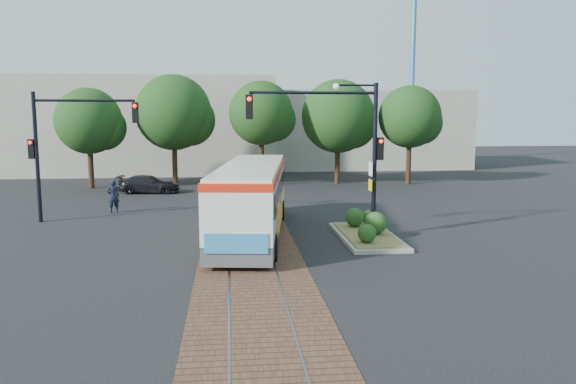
{
  "coord_description": "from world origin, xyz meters",
  "views": [
    {
      "loc": [
        -0.67,
        -22.77,
        5.02
      ],
      "look_at": [
        1.84,
        1.44,
        1.6
      ],
      "focal_mm": 35.0,
      "sensor_mm": 36.0,
      "label": 1
    }
  ],
  "objects_px": {
    "signal_pole_left": "(61,139)",
    "officer": "(113,196)",
    "parked_car": "(149,184)",
    "signal_pole_main": "(345,135)",
    "traffic_island": "(367,230)",
    "city_bus": "(252,196)"
  },
  "relations": [
    {
      "from": "city_bus",
      "to": "traffic_island",
      "type": "height_order",
      "value": "city_bus"
    },
    {
      "from": "signal_pole_left",
      "to": "officer",
      "type": "xyz_separation_m",
      "value": [
        1.77,
        2.15,
        -3.02
      ]
    },
    {
      "from": "traffic_island",
      "to": "parked_car",
      "type": "height_order",
      "value": "traffic_island"
    },
    {
      "from": "signal_pole_left",
      "to": "parked_car",
      "type": "height_order",
      "value": "signal_pole_left"
    },
    {
      "from": "parked_car",
      "to": "signal_pole_left",
      "type": "bearing_deg",
      "value": 169.05
    },
    {
      "from": "city_bus",
      "to": "parked_car",
      "type": "height_order",
      "value": "city_bus"
    },
    {
      "from": "city_bus",
      "to": "traffic_island",
      "type": "relative_size",
      "value": 2.17
    },
    {
      "from": "city_bus",
      "to": "parked_car",
      "type": "distance_m",
      "value": 14.57
    },
    {
      "from": "signal_pole_left",
      "to": "officer",
      "type": "height_order",
      "value": "signal_pole_left"
    },
    {
      "from": "traffic_island",
      "to": "signal_pole_main",
      "type": "height_order",
      "value": "signal_pole_main"
    },
    {
      "from": "signal_pole_left",
      "to": "parked_car",
      "type": "bearing_deg",
      "value": 74.64
    },
    {
      "from": "signal_pole_main",
      "to": "signal_pole_left",
      "type": "relative_size",
      "value": 1.0
    },
    {
      "from": "city_bus",
      "to": "parked_car",
      "type": "bearing_deg",
      "value": 121.85
    },
    {
      "from": "signal_pole_main",
      "to": "parked_car",
      "type": "relative_size",
      "value": 1.55
    },
    {
      "from": "signal_pole_main",
      "to": "officer",
      "type": "height_order",
      "value": "signal_pole_main"
    },
    {
      "from": "signal_pole_left",
      "to": "officer",
      "type": "distance_m",
      "value": 4.11
    },
    {
      "from": "traffic_island",
      "to": "signal_pole_left",
      "type": "xyz_separation_m",
      "value": [
        -13.19,
        4.89,
        3.54
      ]
    },
    {
      "from": "city_bus",
      "to": "officer",
      "type": "xyz_separation_m",
      "value": [
        -6.8,
        6.12,
        -0.81
      ]
    },
    {
      "from": "signal_pole_main",
      "to": "officer",
      "type": "xyz_separation_m",
      "value": [
        -10.46,
        6.96,
        -3.32
      ]
    },
    {
      "from": "traffic_island",
      "to": "officer",
      "type": "height_order",
      "value": "officer"
    },
    {
      "from": "city_bus",
      "to": "officer",
      "type": "height_order",
      "value": "city_bus"
    },
    {
      "from": "city_bus",
      "to": "signal_pole_left",
      "type": "bearing_deg",
      "value": 162.52
    }
  ]
}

